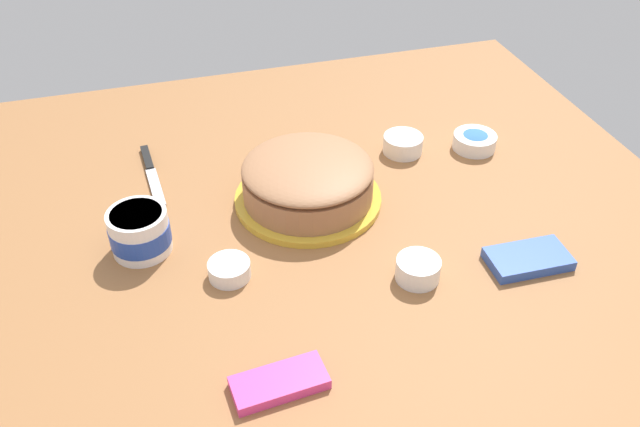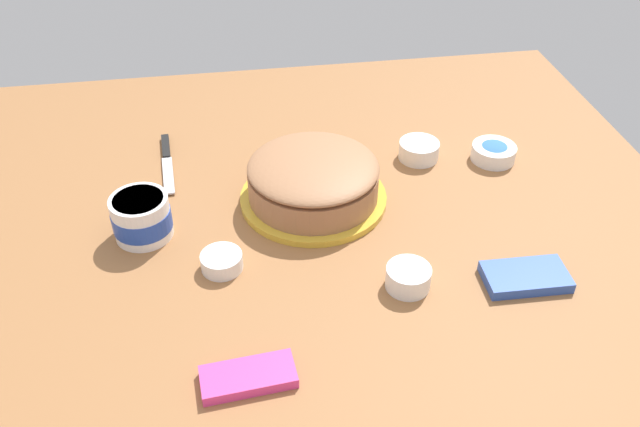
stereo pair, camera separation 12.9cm
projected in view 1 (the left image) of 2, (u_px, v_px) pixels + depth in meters
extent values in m
plane|color=#936038|center=(327.00, 243.00, 1.28)|extent=(1.54, 1.54, 0.00)
cylinder|color=gold|center=(308.00, 198.00, 1.38)|extent=(0.31, 0.31, 0.01)
cylinder|color=pink|center=(308.00, 186.00, 1.36)|extent=(0.25, 0.25, 0.05)
cylinder|color=#9E6B47|center=(308.00, 184.00, 1.36)|extent=(0.27, 0.27, 0.06)
ellipsoid|color=#9E6B47|center=(307.00, 168.00, 1.33)|extent=(0.27, 0.27, 0.04)
cylinder|color=white|center=(140.00, 232.00, 1.24)|extent=(0.11, 0.11, 0.09)
cylinder|color=#2347B2|center=(140.00, 233.00, 1.24)|extent=(0.11, 0.11, 0.04)
cylinder|color=#9E6B47|center=(136.00, 216.00, 1.22)|extent=(0.10, 0.10, 0.01)
cube|color=silver|center=(156.00, 187.00, 1.41)|extent=(0.03, 0.14, 0.00)
cube|color=black|center=(147.00, 158.00, 1.50)|extent=(0.02, 0.10, 0.01)
cylinder|color=white|center=(474.00, 141.00, 1.54)|extent=(0.10, 0.10, 0.04)
cylinder|color=blue|center=(475.00, 139.00, 1.53)|extent=(0.08, 0.08, 0.01)
ellipsoid|color=blue|center=(475.00, 137.00, 1.53)|extent=(0.07, 0.07, 0.02)
cylinder|color=white|center=(229.00, 270.00, 1.20)|extent=(0.08, 0.08, 0.03)
cylinder|color=green|center=(229.00, 270.00, 1.20)|extent=(0.06, 0.06, 0.01)
ellipsoid|color=green|center=(229.00, 267.00, 1.19)|extent=(0.05, 0.05, 0.02)
cylinder|color=white|center=(418.00, 269.00, 1.19)|extent=(0.08, 0.08, 0.04)
cylinder|color=#B251C6|center=(418.00, 268.00, 1.19)|extent=(0.07, 0.07, 0.01)
ellipsoid|color=#B251C6|center=(418.00, 265.00, 1.19)|extent=(0.06, 0.06, 0.02)
cylinder|color=white|center=(403.00, 144.00, 1.52)|extent=(0.09, 0.09, 0.04)
cylinder|color=orange|center=(403.00, 143.00, 1.52)|extent=(0.08, 0.08, 0.01)
ellipsoid|color=orange|center=(403.00, 141.00, 1.52)|extent=(0.06, 0.06, 0.02)
cube|color=#E53D8E|center=(279.00, 383.00, 1.01)|extent=(0.15, 0.08, 0.02)
cube|color=#2D51B2|center=(528.00, 259.00, 1.23)|extent=(0.15, 0.09, 0.02)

